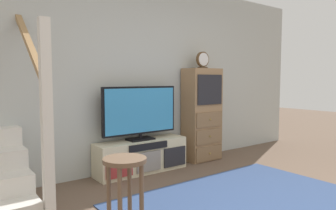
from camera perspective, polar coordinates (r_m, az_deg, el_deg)
The scene contains 7 objects.
back_wall at distance 4.58m, azimuth -3.54°, elevation 5.68°, with size 6.40×0.12×2.70m, color #B2B7B2.
area_rug at distance 3.43m, azimuth 14.60°, elevation -17.12°, with size 2.60×1.80×0.01m, color navy.
media_console at distance 4.32m, azimuth -4.89°, elevation -9.36°, with size 1.30×0.38×0.45m.
television at distance 4.24m, azimuth -5.12°, elevation -1.22°, with size 1.12×0.22×0.73m.
side_cabinet at distance 4.92m, azimuth 6.27°, elevation -1.77°, with size 0.58×0.38×1.44m.
desk_clock at distance 4.88m, azimuth 6.40°, elevation 8.21°, with size 0.23×0.08×0.26m.
bar_stool_near at distance 2.49m, azimuth -7.94°, elevation -13.33°, with size 0.34×0.34×0.67m.
Camera 1 is at (-2.49, -1.38, 1.27)m, focal length 33.12 mm.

